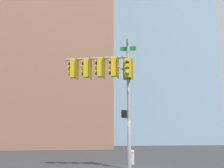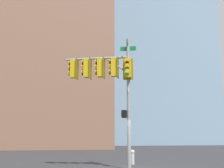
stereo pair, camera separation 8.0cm
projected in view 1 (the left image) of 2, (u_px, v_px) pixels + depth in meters
name	position (u px, v px, depth m)	size (l,w,h in m)	color
signal_pole_assembly	(107.00, 76.00, 15.69)	(1.82, 3.78, 6.98)	gray
fire_hydrant	(132.00, 156.00, 17.38)	(0.34, 0.26, 0.87)	#B2B2B7
building_brick_nearside	(42.00, 10.00, 50.72)	(24.39, 21.09, 47.46)	#845B47
building_brick_farside	(139.00, 46.00, 71.53)	(18.94, 14.03, 47.51)	#4C3328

